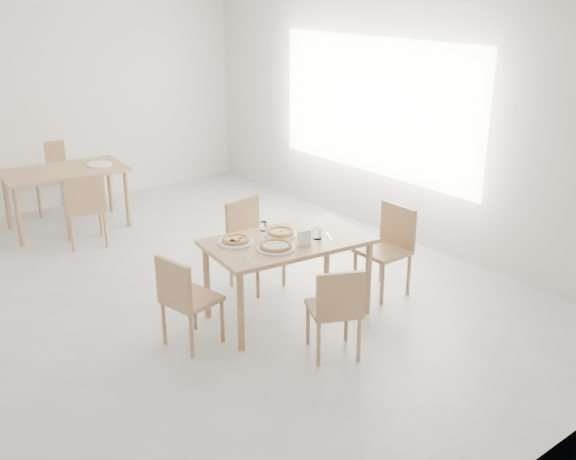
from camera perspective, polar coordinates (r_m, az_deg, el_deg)
room at (r=8.14m, az=7.33°, el=10.33°), size 7.28×7.00×7.00m
main_table at (r=5.99m, az=0.00°, el=-1.57°), size 1.54×1.01×0.75m
chair_south at (r=5.42m, az=4.11°, el=-6.45°), size 0.53×0.53×0.80m
chair_north at (r=6.69m, az=-3.14°, el=-0.59°), size 0.50×0.50×0.88m
chair_west at (r=5.61m, az=-8.76°, el=-5.52°), size 0.47×0.47×0.82m
chair_east at (r=6.61m, az=8.56°, el=-1.11°), size 0.43×0.43×0.87m
plate_margherita at (r=6.04m, az=-0.64°, el=-0.37°), size 0.30×0.30×0.02m
plate_mushroom at (r=5.74m, az=-1.03°, el=-1.54°), size 0.34×0.34×0.02m
plate_pepperoni at (r=5.89m, az=-4.44°, el=-1.02°), size 0.32×0.32×0.02m
pizza_margherita at (r=6.04m, az=-0.64°, el=-0.17°), size 0.31×0.31×0.03m
pizza_mushroom at (r=5.73m, az=-1.04°, el=-1.33°), size 0.36×0.36×0.03m
pizza_pepperoni at (r=5.88m, az=-4.44°, el=-0.81°), size 0.31×0.31×0.03m
tumbler_a at (r=5.95m, az=2.49°, el=-0.28°), size 0.08×0.08×0.10m
tumbler_b at (r=6.15m, az=-2.08°, el=0.32°), size 0.07×0.07×0.09m
napkin_holder at (r=5.79m, az=1.37°, el=-0.71°), size 0.13×0.08×0.14m
fork_a at (r=5.53m, az=-3.39°, el=-2.51°), size 0.04×0.18×0.01m
fork_b at (r=6.02m, az=3.49°, el=-0.54°), size 0.10×0.17×0.01m
second_table at (r=8.64m, az=-18.39°, el=4.34°), size 1.51×0.97×0.75m
chair_back_s at (r=7.99m, az=-16.80°, el=2.07°), size 0.53×0.53×0.88m
chair_back_n at (r=9.45m, az=-19.48°, el=4.68°), size 0.55×0.55×0.91m
plate_empty at (r=8.69m, az=-15.69°, el=5.37°), size 0.30×0.30×0.02m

